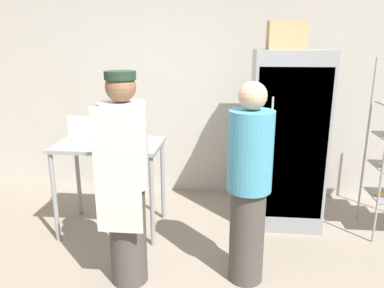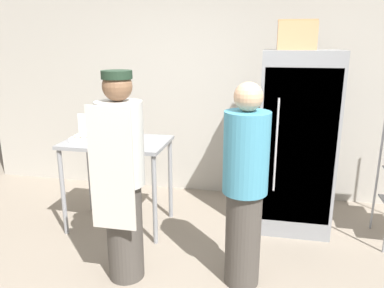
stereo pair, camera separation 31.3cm
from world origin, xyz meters
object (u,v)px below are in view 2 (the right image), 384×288
object	(u,v)px
refrigerator	(296,142)
person_baker	(122,177)
donut_box	(87,137)
person_customer	(245,187)
blender_pitcher	(127,129)
cardboard_storage_box	(297,35)

from	to	relation	value
refrigerator	person_baker	bearing A→B (deg)	-138.33
refrigerator	donut_box	bearing A→B (deg)	-167.29
person_customer	donut_box	bearing A→B (deg)	158.28
blender_pitcher	person_baker	world-z (taller)	person_baker
refrigerator	cardboard_storage_box	distance (m)	1.04
refrigerator	person_customer	world-z (taller)	refrigerator
refrigerator	blender_pitcher	bearing A→B (deg)	-168.37
refrigerator	donut_box	xyz separation A→B (m)	(-2.04, -0.46, 0.07)
blender_pitcher	person_baker	xyz separation A→B (m)	(0.29, -0.88, -0.16)
person_baker	person_customer	size ratio (longest dim) A/B	1.04
donut_box	person_customer	world-z (taller)	person_customer
cardboard_storage_box	person_baker	size ratio (longest dim) A/B	0.22
donut_box	cardboard_storage_box	xyz separation A→B (m)	(1.98, 0.52, 0.97)
person_baker	person_customer	distance (m)	0.95
blender_pitcher	cardboard_storage_box	size ratio (longest dim) A/B	0.72
cardboard_storage_box	person_baker	xyz separation A→B (m)	(-1.31, -1.27, -1.06)
person_baker	cardboard_storage_box	bearing A→B (deg)	44.31
person_baker	person_customer	xyz separation A→B (m)	(0.94, 0.12, -0.05)
donut_box	person_baker	world-z (taller)	person_baker
donut_box	person_baker	bearing A→B (deg)	-48.53
cardboard_storage_box	donut_box	bearing A→B (deg)	-165.36
person_customer	cardboard_storage_box	bearing A→B (deg)	72.33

